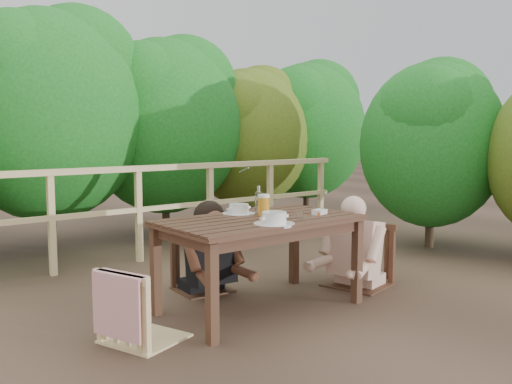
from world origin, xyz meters
TOP-DOWN VIEW (x-y plane):
  - ground at (0.00, 0.00)m, footprint 60.00×60.00m
  - table at (0.00, 0.00)m, footprint 1.50×0.84m
  - chair_left at (-0.99, -0.02)m, footprint 0.58×0.58m
  - chair_far at (-0.08, 0.69)m, footprint 0.47×0.47m
  - chair_right at (1.09, -0.04)m, footprint 0.61×0.61m
  - woman at (-0.08, 0.71)m, footprint 0.53×0.64m
  - diner_right at (1.12, -0.04)m, footprint 0.76×0.67m
  - railing at (0.00, 2.00)m, footprint 5.60×0.10m
  - hedge_row at (0.40, 3.20)m, footprint 6.60×1.60m
  - shrub_side at (3.20, -0.15)m, footprint 1.40×2.20m
  - soup_near at (-0.09, -0.27)m, footprint 0.29×0.29m
  - soup_far at (0.02, 0.29)m, footprint 0.27×0.27m
  - bread_roll at (-0.02, -0.20)m, footprint 0.14×0.11m
  - beer_glass at (0.10, 0.08)m, footprint 0.09×0.09m
  - bottle at (0.09, 0.12)m, footprint 0.06×0.06m
  - tumbler at (0.20, -0.23)m, footprint 0.06×0.06m
  - butter_tub at (0.48, -0.16)m, footprint 0.14×0.11m

SIDE VIEW (x-z plane):
  - ground at x=0.00m, z-range 0.00..0.00m
  - table at x=0.00m, z-range 0.00..0.69m
  - chair_far at x=-0.08m, z-range 0.00..0.87m
  - chair_left at x=-0.99m, z-range 0.00..0.92m
  - railing at x=0.00m, z-range 0.00..1.01m
  - chair_right at x=1.09m, z-range 0.00..1.02m
  - woman at x=-0.08m, z-range 0.00..1.20m
  - diner_right at x=1.12m, z-range 0.00..1.33m
  - butter_tub at x=0.48m, z-range 0.69..0.75m
  - tumbler at x=0.20m, z-range 0.69..0.77m
  - bread_roll at x=-0.02m, z-range 0.69..0.78m
  - soup_far at x=0.02m, z-range 0.69..0.78m
  - soup_near at x=-0.09m, z-range 0.69..0.79m
  - beer_glass at x=0.10m, z-range 0.69..0.87m
  - bottle at x=0.09m, z-range 0.69..0.94m
  - shrub_side at x=3.20m, z-range 0.00..2.90m
  - hedge_row at x=0.40m, z-range 0.00..3.80m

